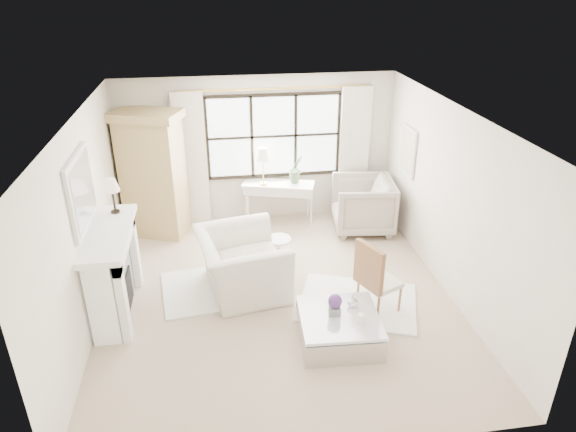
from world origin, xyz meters
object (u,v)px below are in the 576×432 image
object	(u,v)px
armoire	(153,174)
coffee_table	(339,328)
club_armchair	(242,264)
console_table	(279,203)

from	to	relation	value
armoire	coffee_table	world-z (taller)	armoire
armoire	club_armchair	world-z (taller)	armoire
armoire	coffee_table	bearing A→B (deg)	-34.02
armoire	console_table	xyz separation A→B (m)	(2.21, 0.08, -0.74)
armoire	console_table	bearing A→B (deg)	21.82
armoire	console_table	world-z (taller)	armoire
armoire	coffee_table	distance (m)	4.36
club_armchair	coffee_table	distance (m)	1.79
console_table	club_armchair	distance (m)	2.31
armoire	console_table	size ratio (longest dim) A/B	1.63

